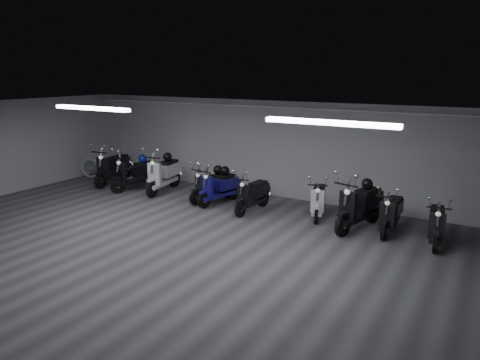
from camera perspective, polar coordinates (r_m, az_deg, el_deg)
The scene contains 22 objects.
floor at distance 9.14m, azimuth -9.79°, elevation -9.47°, with size 14.00×10.00×0.01m, color #3E3E41.
ceiling at distance 8.44m, azimuth -10.58°, elevation 8.33°, with size 14.00×10.00×0.01m, color gray.
back_wall at distance 12.79m, azimuth 4.67°, elevation 4.01°, with size 14.00×0.01×2.80m, color #A4A4A6.
fluor_strip_left at distance 11.28m, azimuth -18.80°, elevation 8.86°, with size 2.40×0.18×0.08m, color white.
fluor_strip_right at distance 7.78m, azimuth 11.62°, elevation 7.34°, with size 2.40×0.18×0.08m, color white.
conduit at distance 12.56m, azimuth 4.61°, elevation 9.44°, with size 0.05×0.05×13.60m, color white.
scooter_0 at distance 14.86m, azimuth -16.31°, elevation 2.21°, with size 0.64×1.93×1.44m, color black, non-canonical shape.
scooter_1 at distance 13.88m, azimuth -13.47°, elevation 1.45°, with size 0.61×1.84×1.37m, color black, non-canonical shape.
scooter_2 at distance 13.50m, azimuth -9.99°, elevation 1.49°, with size 0.66×1.98×1.47m, color silver, non-canonical shape.
scooter_3 at distance 12.35m, azimuth -3.71°, elevation -0.09°, with size 0.55×1.64×1.22m, color black, non-canonical shape.
scooter_4 at distance 12.11m, azimuth -2.76°, elevation -0.28°, with size 0.56×1.68×1.25m, color navy, non-canonical shape.
scooter_5 at distance 11.42m, azimuth 1.62°, elevation -1.23°, with size 0.55×1.64×1.22m, color black, non-canonical shape.
scooter_6 at distance 11.17m, azimuth 10.22°, elevation -1.85°, with size 0.54×1.61×1.20m, color silver, non-canonical shape.
scooter_7 at distance 10.48m, azimuth 15.40°, elevation -2.39°, with size 0.66×1.99×1.48m, color black, non-canonical shape.
scooter_8 at distance 10.50m, azimuth 19.16°, elevation -3.40°, with size 0.54×1.63×1.21m, color black, non-canonical shape.
scooter_9 at distance 10.19m, azimuth 24.33°, elevation -4.50°, with size 0.53×1.59×1.18m, color black, non-canonical shape.
bicycle at distance 15.67m, azimuth -16.84°, elevation 2.54°, with size 0.72×2.04×1.32m, color silver.
helmet_0 at distance 13.93m, azimuth -12.59°, elevation 2.78°, with size 0.26×0.26×0.26m, color navy.
helmet_1 at distance 13.67m, azimuth -9.45°, elevation 3.01°, with size 0.27×0.27×0.27m, color black.
helmet_2 at distance 12.20m, azimuth -1.98°, elevation 1.21°, with size 0.27×0.27×0.27m, color black.
helmet_3 at distance 10.63m, azimuth 16.27°, elevation -0.49°, with size 0.27×0.27×0.27m, color black.
helmet_4 at distance 12.42m, azimuth -2.89°, elevation 1.33°, with size 0.27×0.27×0.27m, color black.
Camera 1 is at (5.56, -6.30, 3.60)m, focal length 32.69 mm.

